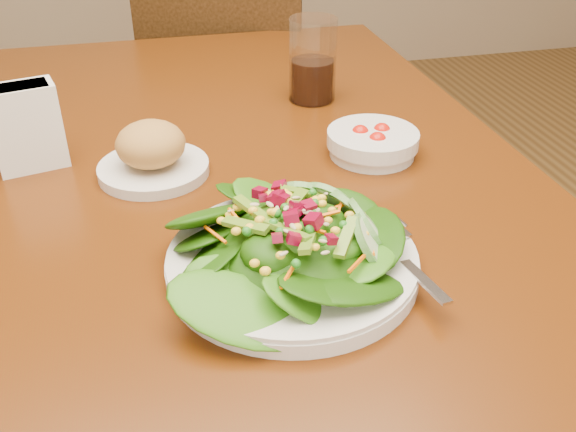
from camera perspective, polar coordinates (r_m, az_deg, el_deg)
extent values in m
cube|color=#4A1E07|center=(0.92, -5.65, 2.14)|extent=(0.90, 1.40, 0.04)
cylinder|color=#4A2C14|center=(1.68, -21.64, -0.03)|extent=(0.07, 0.07, 0.71)
cylinder|color=#4A2C14|center=(1.72, 4.64, 3.20)|extent=(0.07, 0.07, 0.71)
cube|color=#4A2C14|center=(1.91, -4.58, 8.99)|extent=(0.55, 0.55, 0.04)
cylinder|color=#4A2C14|center=(2.15, 1.34, 5.12)|extent=(0.04, 0.04, 0.42)
cylinder|color=#4A2C14|center=(2.21, -8.24, 5.50)|extent=(0.04, 0.04, 0.42)
cylinder|color=#4A2C14|center=(1.83, 0.42, -0.07)|extent=(0.04, 0.04, 0.42)
cylinder|color=#4A2C14|center=(1.90, -10.68, 0.52)|extent=(0.04, 0.04, 0.42)
cube|color=#4A2C14|center=(1.63, -6.20, 14.40)|extent=(0.39, 0.16, 0.47)
cylinder|color=silver|center=(0.72, 0.37, -4.29)|extent=(0.28, 0.28, 0.02)
ellipsoid|color=black|center=(0.70, 0.38, -2.31)|extent=(0.19, 0.19, 0.04)
cube|color=silver|center=(0.72, 10.24, -3.44)|extent=(0.05, 0.18, 0.01)
cylinder|color=silver|center=(0.93, -11.85, 4.11)|extent=(0.16, 0.16, 0.02)
ellipsoid|color=#AE843F|center=(0.92, -12.12, 6.30)|extent=(0.10, 0.10, 0.06)
cylinder|color=silver|center=(0.97, 7.51, 6.43)|extent=(0.14, 0.14, 0.04)
sphere|color=red|center=(0.98, 8.32, 7.37)|extent=(0.03, 0.03, 0.03)
sphere|color=red|center=(0.97, 6.42, 7.22)|extent=(0.03, 0.03, 0.03)
sphere|color=red|center=(0.95, 7.94, 6.57)|extent=(0.03, 0.03, 0.03)
cylinder|color=silver|center=(1.15, 2.20, 13.69)|extent=(0.08, 0.08, 0.14)
cylinder|color=black|center=(1.16, 2.16, 11.99)|extent=(0.07, 0.07, 0.07)
cube|color=white|center=(0.98, -22.26, 7.32)|extent=(0.10, 0.07, 0.12)
cube|color=white|center=(0.98, -22.37, 7.82)|extent=(0.09, 0.06, 0.10)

